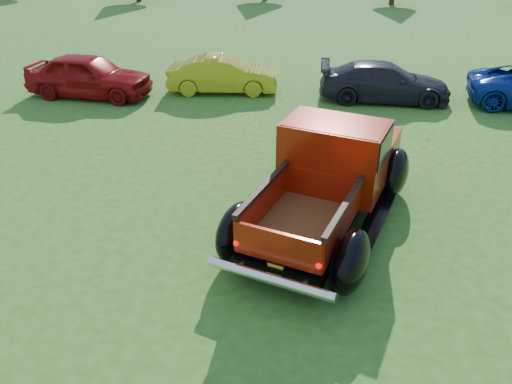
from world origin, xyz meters
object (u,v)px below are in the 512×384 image
(show_car_yellow, at_px, (223,74))
(show_car_grey, at_px, (385,82))
(pickup_truck, at_px, (332,172))
(show_car_red, at_px, (89,75))

(show_car_yellow, bearing_deg, show_car_grey, -97.75)
(show_car_yellow, height_order, show_car_grey, show_car_yellow)
(pickup_truck, relative_size, show_car_grey, 1.36)
(pickup_truck, xyz_separation_m, show_car_grey, (1.80, 7.66, -0.35))
(pickup_truck, distance_m, show_car_red, 10.66)
(show_car_grey, bearing_deg, show_car_yellow, 88.03)
(pickup_truck, height_order, show_car_red, pickup_truck)
(show_car_red, xyz_separation_m, show_car_yellow, (4.46, 1.04, -0.10))
(pickup_truck, bearing_deg, show_car_red, 157.96)
(pickup_truck, distance_m, show_car_grey, 7.88)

